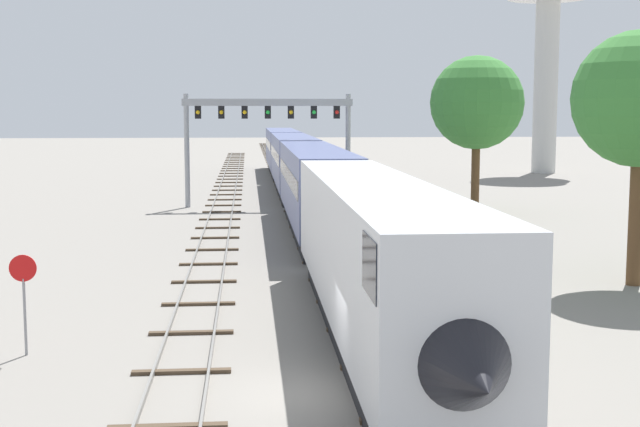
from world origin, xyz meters
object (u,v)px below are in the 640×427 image
object	(u,v)px
stop_sign	(24,290)
passenger_train	(301,172)
signal_gantry	(268,123)
trackside_tree_mid	(477,103)

from	to	relation	value
stop_sign	passenger_train	bearing A→B (deg)	74.16
passenger_train	stop_sign	bearing A→B (deg)	-105.84
signal_gantry	passenger_train	bearing A→B (deg)	-42.79
signal_gantry	trackside_tree_mid	distance (m)	14.74
passenger_train	stop_sign	xyz separation A→B (m)	(-10.00, -35.25, -0.73)
passenger_train	trackside_tree_mid	bearing A→B (deg)	-14.39
signal_gantry	trackside_tree_mid	world-z (taller)	trackside_tree_mid
stop_sign	trackside_tree_mid	distance (m)	39.20
passenger_train	signal_gantry	distance (m)	4.55
trackside_tree_mid	passenger_train	bearing A→B (deg)	165.61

